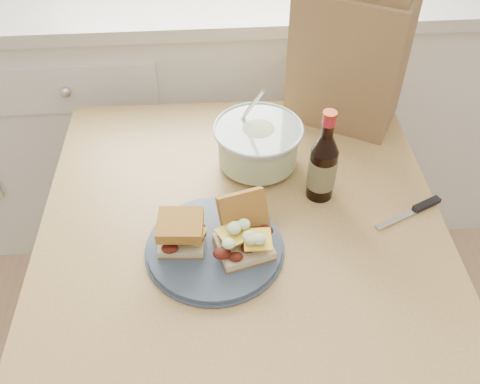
{
  "coord_description": "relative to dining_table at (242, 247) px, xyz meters",
  "views": [
    {
      "loc": [
        -0.08,
        -0.02,
        1.65
      ],
      "look_at": [
        -0.02,
        0.82,
        0.84
      ],
      "focal_mm": 40.0,
      "sensor_mm": 36.0,
      "label": 1
    }
  ],
  "objects": [
    {
      "name": "sandwich_left",
      "position": [
        -0.14,
        -0.09,
        0.17
      ],
      "size": [
        0.1,
        0.09,
        0.07
      ],
      "rotation": [
        0.0,
        0.0,
        -0.08
      ],
      "color": "beige",
      "rests_on": "plate"
    },
    {
      "name": "plate",
      "position": [
        -0.07,
        -0.1,
        0.12
      ],
      "size": [
        0.29,
        0.29,
        0.02
      ],
      "primitive_type": "cylinder",
      "color": "#3A495F",
      "rests_on": "dining_table"
    },
    {
      "name": "paper_bag",
      "position": [
        0.31,
        0.37,
        0.29
      ],
      "size": [
        0.33,
        0.29,
        0.36
      ],
      "primitive_type": "cube",
      "rotation": [
        0.0,
        0.0,
        -0.51
      ],
      "color": "#936E47",
      "rests_on": "dining_table"
    },
    {
      "name": "coleslaw_bowl",
      "position": [
        0.05,
        0.18,
        0.17
      ],
      "size": [
        0.22,
        0.22,
        0.22
      ],
      "color": "silver",
      "rests_on": "dining_table"
    },
    {
      "name": "knife",
      "position": [
        0.41,
        -0.01,
        0.12
      ],
      "size": [
        0.17,
        0.09,
        0.01
      ],
      "rotation": [
        0.0,
        0.0,
        0.43
      ],
      "color": "silver",
      "rests_on": "dining_table"
    },
    {
      "name": "cabinet_run",
      "position": [
        0.01,
        0.88,
        -0.18
      ],
      "size": [
        2.5,
        0.64,
        0.94
      ],
      "color": "white",
      "rests_on": "ground"
    },
    {
      "name": "sandwich_right",
      "position": [
        -0.0,
        -0.09,
        0.16
      ],
      "size": [
        0.13,
        0.17,
        0.09
      ],
      "rotation": [
        0.0,
        0.0,
        0.27
      ],
      "color": "beige",
      "rests_on": "plate"
    },
    {
      "name": "beer_bottle",
      "position": [
        0.19,
        0.06,
        0.2
      ],
      "size": [
        0.07,
        0.07,
        0.24
      ],
      "rotation": [
        0.0,
        0.0,
        0.09
      ],
      "color": "black",
      "rests_on": "dining_table"
    },
    {
      "name": "dining_table",
      "position": [
        0.0,
        0.0,
        0.0
      ],
      "size": [
        0.93,
        0.93,
        0.76
      ],
      "rotation": [
        0.0,
        0.0,
        -0.02
      ],
      "color": "tan",
      "rests_on": "ground"
    }
  ]
}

